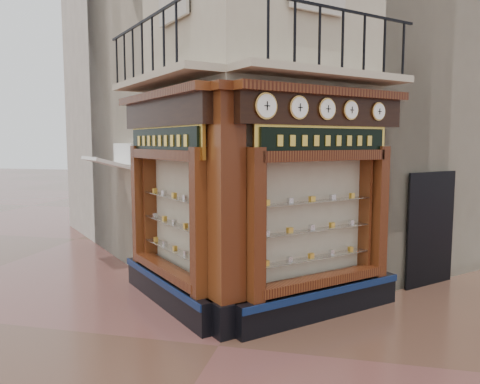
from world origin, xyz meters
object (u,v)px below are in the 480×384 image
(clock_a, at_px, (266,106))
(clock_b, at_px, (299,108))
(signboard_left, at_px, (163,141))
(signboard_right, at_px, (325,141))
(corner_pilaster, at_px, (227,214))
(clock_d, at_px, (351,110))
(awning, at_px, (109,268))
(clock_e, at_px, (378,111))
(clock_c, at_px, (327,109))

(clock_a, distance_m, clock_b, 0.64)
(clock_a, height_order, signboard_left, clock_a)
(signboard_right, bearing_deg, clock_a, -175.16)
(corner_pilaster, height_order, signboard_left, corner_pilaster)
(corner_pilaster, relative_size, signboard_left, 1.74)
(corner_pilaster, relative_size, clock_b, 10.60)
(clock_d, relative_size, awning, 0.25)
(awning, relative_size, signboard_left, 0.60)
(clock_a, xyz_separation_m, clock_d, (1.25, 1.25, -0.00))
(corner_pilaster, height_order, clock_e, corner_pilaster)
(clock_c, bearing_deg, awning, 112.34)
(clock_b, height_order, signboard_left, clock_b)
(corner_pilaster, distance_m, clock_c, 2.41)
(clock_a, bearing_deg, clock_c, 0.00)
(awning, relative_size, signboard_right, 0.65)
(corner_pilaster, xyz_separation_m, signboard_right, (1.46, 1.01, 1.15))
(awning, bearing_deg, clock_e, -147.29)
(clock_a, relative_size, clock_c, 1.12)
(signboard_right, bearing_deg, signboard_left, 135.00)
(clock_d, distance_m, signboard_left, 3.38)
(clock_e, height_order, awning, clock_e)
(clock_a, bearing_deg, corner_pilaster, 136.22)
(signboard_right, bearing_deg, corner_pilaster, 169.75)
(clock_d, bearing_deg, clock_e, 0.00)
(clock_d, height_order, signboard_right, clock_d)
(clock_b, xyz_separation_m, signboard_left, (-2.53, 0.55, -0.52))
(clock_e, bearing_deg, clock_a, -180.00)
(clock_e, distance_m, signboard_left, 3.92)
(clock_a, relative_size, signboard_left, 0.18)
(clock_b, distance_m, clock_d, 1.13)
(clock_d, distance_m, signboard_right, 0.71)
(clock_d, bearing_deg, clock_c, -180.00)
(corner_pilaster, xyz_separation_m, clock_a, (0.62, 0.01, 1.67))
(clock_b, distance_m, clock_e, 1.82)
(clock_b, bearing_deg, signboard_left, 122.72)
(clock_a, distance_m, awning, 6.48)
(clock_e, xyz_separation_m, signboard_left, (-3.81, -0.73, -0.52))
(corner_pilaster, distance_m, clock_d, 2.81)
(clock_c, height_order, clock_e, clock_c)
(clock_b, distance_m, signboard_right, 0.85)
(clock_e, xyz_separation_m, awning, (-6.15, 1.34, -3.62))
(corner_pilaster, relative_size, clock_c, 11.01)
(clock_a, bearing_deg, signboard_right, 4.84)
(clock_d, height_order, awning, clock_d)
(clock_d, relative_size, clock_e, 1.03)
(corner_pilaster, distance_m, clock_e, 3.37)
(signboard_left, bearing_deg, clock_a, -160.71)
(clock_a, xyz_separation_m, signboard_left, (-2.08, 1.00, -0.52))
(clock_e, bearing_deg, signboard_right, 174.50)
(clock_a, height_order, signboard_right, clock_a)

